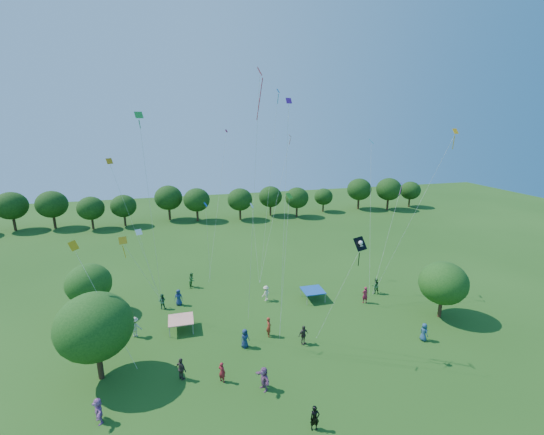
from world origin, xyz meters
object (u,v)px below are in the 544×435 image
Objects in this scene: near_tree_east at (443,283)px; pirate_kite at (360,246)px; tent_red_stripe at (181,320)px; tent_blue at (313,290)px; red_high_kite at (257,129)px; near_tree_west at (95,326)px; man_in_black at (315,418)px; near_tree_north at (89,284)px.

near_tree_east is 0.65× the size of pirate_kite.
near_tree_east is 24.64m from tent_red_stripe.
tent_blue is 0.26× the size of pirate_kite.
red_high_kite is at bearing 176.88° from near_tree_east.
near_tree_west is 3.03× the size of tent_red_stripe.
near_tree_east is 3.38× the size of man_in_black.
tent_blue is at bearing 21.07° from near_tree_west.
near_tree_west is 3.03× the size of tent_blue.
near_tree_west is 16.25m from man_in_black.
pirate_kite is at bearing 50.69° from man_in_black.
pirate_kite is at bearing -30.24° from red_high_kite.
pirate_kite is (-0.15, -9.51, 8.24)m from tent_blue.
near_tree_north is 22.31m from red_high_kite.
red_high_kite is (12.39, 2.01, 13.47)m from near_tree_west.
tent_blue is 16.92m from man_in_black.
near_tree_west is 8.37m from tent_red_stripe.
man_in_black is at bearing -31.70° from near_tree_west.
tent_red_stripe is at bearing -31.28° from near_tree_north.
near_tree_west reaches higher than man_in_black.
tent_red_stripe is at bearing -169.81° from tent_blue.
pirate_kite is at bearing -29.10° from near_tree_north.
tent_red_stripe is at bearing 155.10° from red_high_kite.
pirate_kite is at bearing -5.97° from near_tree_west.
red_high_kite is (-6.90, 4.02, 8.45)m from pirate_kite.
red_high_kite is at bearing 99.27° from man_in_black.
near_tree_west reaches higher than tent_blue.
pirate_kite is (-10.73, -3.06, 5.73)m from near_tree_east.
near_tree_west is 21.09m from tent_blue.
tent_blue is (-10.57, 6.45, -2.51)m from near_tree_east.
tent_red_stripe and tent_blue have the same top height.
tent_red_stripe is at bearing 170.60° from near_tree_east.
tent_blue is 1.34× the size of man_in_black.
near_tree_west is at bearing -170.81° from red_high_kite.
near_tree_east is 22.65m from red_high_kite.
tent_red_stripe is 1.34× the size of man_in_black.
pirate_kite is at bearing -90.92° from tent_blue.
near_tree_west is 0.32× the size of red_high_kite.
red_high_kite is at bearing 149.76° from pirate_kite.
tent_red_stripe is at bearing 152.30° from pirate_kite.
man_in_black is at bearing -132.44° from pirate_kite.
man_in_black is at bearing -49.05° from near_tree_north.
near_tree_west is at bearing -178.01° from near_tree_east.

